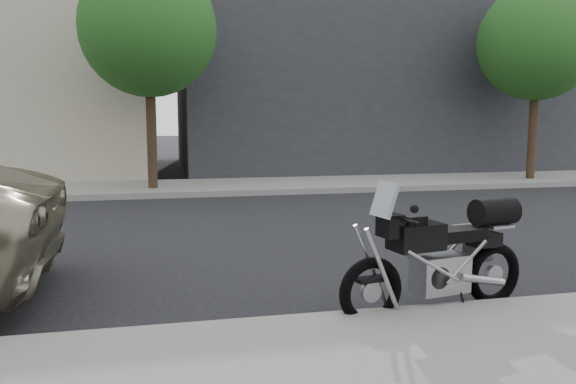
# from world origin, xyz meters

# --- Properties ---
(ground) EXTENTS (120.00, 120.00, 0.00)m
(ground) POSITION_xyz_m (0.00, 0.00, 0.00)
(ground) COLOR black
(ground) RESTS_ON ground
(far_sidewalk) EXTENTS (44.00, 3.00, 0.15)m
(far_sidewalk) POSITION_xyz_m (0.00, -6.50, 0.07)
(far_sidewalk) COLOR gray
(far_sidewalk) RESTS_ON ground
(far_building_dark) EXTENTS (16.00, 11.00, 7.00)m
(far_building_dark) POSITION_xyz_m (-7.00, -13.50, 3.50)
(far_building_dark) COLOR #28292E
(far_building_dark) RESTS_ON ground
(street_tree_left) EXTENTS (3.40, 3.40, 5.70)m
(street_tree_left) POSITION_xyz_m (-9.00, -6.00, 4.14)
(street_tree_left) COLOR #382819
(street_tree_left) RESTS_ON far_sidewalk
(street_tree_mid) EXTENTS (3.40, 3.40, 5.70)m
(street_tree_mid) POSITION_xyz_m (2.00, -6.00, 4.14)
(street_tree_mid) COLOR #382819
(street_tree_mid) RESTS_ON far_sidewalk
(motorcycle) EXTENTS (2.10, 0.92, 1.34)m
(motorcycle) POSITION_xyz_m (-0.97, 3.85, 0.58)
(motorcycle) COLOR black
(motorcycle) RESTS_ON ground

